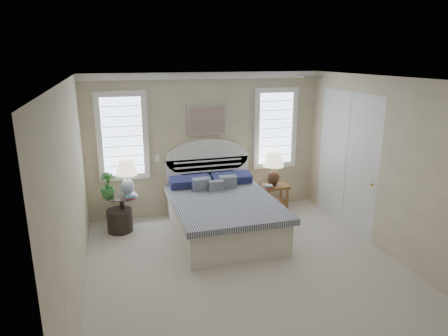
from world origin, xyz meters
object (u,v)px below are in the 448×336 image
lamp_right (273,165)px  side_table_left (123,209)px  lamp_left (127,173)px  nightstand_right (275,192)px  floor_pot (120,220)px  bed (222,211)px

lamp_right → side_table_left: bearing=-177.8°
lamp_left → lamp_right: 2.79m
nightstand_right → lamp_left: 2.90m
nightstand_right → lamp_right: 0.55m
lamp_right → floor_pot: bearing=-176.6°
lamp_left → floor_pot: bearing=-139.3°
floor_pot → bed: bearing=-17.0°
side_table_left → floor_pot: 0.21m
side_table_left → floor_pot: (-0.06, -0.07, -0.19)m
floor_pot → lamp_left: size_ratio=0.71×
nightstand_right → bed: bearing=-152.0°
side_table_left → lamp_left: 0.63m
side_table_left → nightstand_right: bearing=1.9°
floor_pot → lamp_right: lamp_right is taller
nightstand_right → lamp_left: bearing=-179.7°
nightstand_right → side_table_left: bearing=-178.1°
bed → floor_pot: size_ratio=5.19×
nightstand_right → lamp_right: bearing=166.8°
bed → side_table_left: bed is taller
side_table_left → lamp_left: size_ratio=1.03×
bed → nightstand_right: 1.47m
bed → side_table_left: 1.75m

